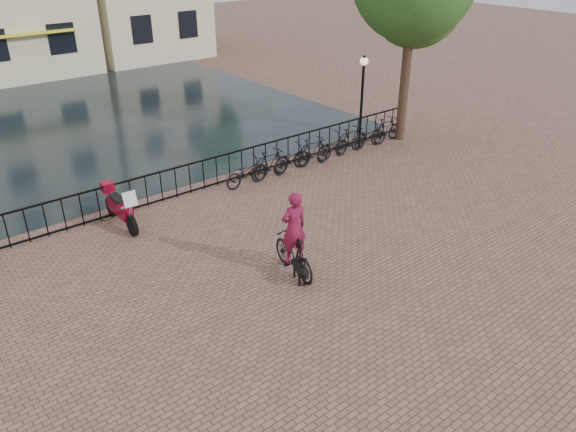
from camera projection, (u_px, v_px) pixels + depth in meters
ground at (372, 312)px, 12.51m from camera, size 100.00×100.00×0.00m
canal_water at (84, 123)px, 24.49m from camera, size 20.00×20.00×0.00m
railing at (190, 179)px, 17.82m from camera, size 20.00×0.05×1.02m
lamp_post at (363, 87)px, 20.67m from camera, size 0.30×0.30×3.45m
cyclist at (294, 239)px, 13.48m from camera, size 0.88×1.93×2.56m
dog at (300, 271)px, 13.47m from camera, size 0.58×0.91×0.59m
motorcycle at (119, 203)px, 15.80m from camera, size 0.49×1.96×1.39m
parked_bike_0 at (247, 172)px, 18.42m from camera, size 1.75×0.70×0.90m
parked_bike_1 at (270, 164)px, 18.93m from camera, size 1.69×0.57×1.00m
parked_bike_2 at (292, 159)px, 19.48m from camera, size 1.75×0.72×0.90m
parked_bike_3 at (313, 151)px, 19.98m from camera, size 1.70×0.61×1.00m
parked_bike_4 at (332, 147)px, 20.53m from camera, size 1.78×0.83×0.90m
parked_bike_5 at (351, 140)px, 21.03m from camera, size 1.68×0.54×1.00m
parked_bike_6 at (369, 136)px, 21.58m from camera, size 1.76×0.72×0.90m
parked_bike_7 at (386, 130)px, 22.09m from camera, size 1.68×0.52×1.00m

